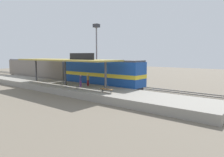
# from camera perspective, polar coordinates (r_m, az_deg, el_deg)

# --- Properties ---
(ground_plane) EXTENTS (120.00, 120.00, 0.00)m
(ground_plane) POSITION_cam_1_polar(r_m,az_deg,el_deg) (36.96, -4.39, -1.92)
(ground_plane) COLOR #706656
(track_near) EXTENTS (3.20, 110.00, 0.16)m
(track_near) POSITION_cam_1_polar(r_m,az_deg,el_deg) (35.55, -6.61, -2.23)
(track_near) COLOR #5F5649
(track_near) RESTS_ON ground
(track_far) EXTENTS (3.20, 110.00, 0.16)m
(track_far) POSITION_cam_1_polar(r_m,az_deg,el_deg) (38.86, -1.74, -1.45)
(track_far) COLOR #5F5649
(track_far) RESTS_ON ground
(platform) EXTENTS (6.00, 44.00, 0.90)m
(platform) POSITION_cam_1_polar(r_m,az_deg,el_deg) (32.49, -12.46, -2.41)
(platform) COLOR gray
(platform) RESTS_ON ground
(station_canopy) EXTENTS (5.20, 18.00, 4.70)m
(station_canopy) POSITION_cam_1_polar(r_m,az_deg,el_deg) (32.06, -12.53, 4.81)
(station_canopy) COLOR #47474C
(station_canopy) RESTS_ON platform
(platform_bench) EXTENTS (0.44, 1.70, 0.50)m
(platform_bench) POSITION_cam_1_polar(r_m,az_deg,el_deg) (24.67, -1.47, -2.93)
(platform_bench) COLOR #333338
(platform_bench) RESTS_ON platform
(locomotive) EXTENTS (2.93, 14.43, 4.44)m
(locomotive) POSITION_cam_1_polar(r_m,az_deg,el_deg) (33.05, -2.78, 1.31)
(locomotive) COLOR #28282D
(locomotive) RESTS_ON track_near
(passenger_carriage_single) EXTENTS (2.90, 20.00, 4.24)m
(passenger_carriage_single) POSITION_cam_1_polar(r_m,az_deg,el_deg) (47.02, -19.32, 2.35)
(passenger_carriage_single) COLOR #28282D
(passenger_carriage_single) RESTS_ON track_near
(freight_car) EXTENTS (2.80, 12.00, 3.54)m
(freight_car) POSITION_cam_1_polar(r_m,az_deg,el_deg) (43.22, -8.34, 1.87)
(freight_car) COLOR #28282D
(freight_car) RESTS_ON track_far
(light_mast) EXTENTS (1.10, 1.10, 11.70)m
(light_mast) POSITION_cam_1_polar(r_m,az_deg,el_deg) (44.50, -4.23, 10.33)
(light_mast) COLOR slate
(light_mast) RESTS_ON ground
(person_waiting) EXTENTS (0.34, 0.34, 1.71)m
(person_waiting) POSITION_cam_1_polar(r_m,az_deg,el_deg) (30.59, -6.56, -0.19)
(person_waiting) COLOR maroon
(person_waiting) RESTS_ON platform
(person_walking) EXTENTS (0.34, 0.34, 1.71)m
(person_walking) POSITION_cam_1_polar(r_m,az_deg,el_deg) (29.66, -8.52, -0.42)
(person_walking) COLOR #663375
(person_walking) RESTS_ON platform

